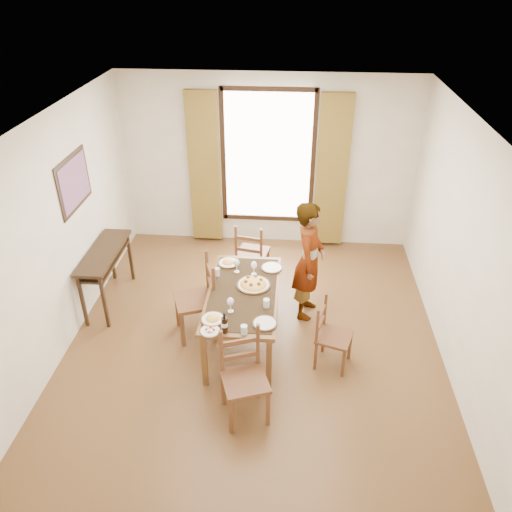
# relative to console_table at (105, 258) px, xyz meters

# --- Properties ---
(ground) EXTENTS (5.00, 5.00, 0.00)m
(ground) POSITION_rel_console_table_xyz_m (2.03, -0.60, -0.68)
(ground) COLOR #4C3017
(ground) RESTS_ON ground
(room_shell) EXTENTS (4.60, 5.10, 2.74)m
(room_shell) POSITION_rel_console_table_xyz_m (2.03, -0.47, 0.86)
(room_shell) COLOR white
(room_shell) RESTS_ON ground
(console_table) EXTENTS (0.38, 1.20, 0.80)m
(console_table) POSITION_rel_console_table_xyz_m (0.00, 0.00, 0.00)
(console_table) COLOR black
(console_table) RESTS_ON ground
(dining_table) EXTENTS (0.82, 1.60, 0.76)m
(dining_table) POSITION_rel_console_table_xyz_m (1.90, -0.70, -0.00)
(dining_table) COLOR brown
(dining_table) RESTS_ON ground
(chair_west) EXTENTS (0.60, 0.60, 1.05)m
(chair_west) POSITION_rel_console_table_xyz_m (1.33, -0.56, -0.19)
(chair_west) COLOR brown
(chair_west) RESTS_ON ground
(chair_north) EXTENTS (0.50, 0.50, 0.95)m
(chair_north) POSITION_rel_console_table_xyz_m (1.88, 0.65, -0.24)
(chair_north) COLOR brown
(chair_north) RESTS_ON ground
(chair_south) EXTENTS (0.56, 0.56, 0.99)m
(chair_south) POSITION_rel_console_table_xyz_m (2.02, -1.79, -0.22)
(chair_south) COLOR brown
(chair_south) RESTS_ON ground
(chair_east) EXTENTS (0.47, 0.47, 0.84)m
(chair_east) POSITION_rel_console_table_xyz_m (2.94, -0.99, -0.29)
(chair_east) COLOR brown
(chair_east) RESTS_ON ground
(man) EXTENTS (0.71, 0.58, 1.60)m
(man) POSITION_rel_console_table_xyz_m (2.67, -0.04, 0.12)
(man) COLOR #92959A
(man) RESTS_ON ground
(plate_sw) EXTENTS (0.27, 0.27, 0.05)m
(plate_sw) POSITION_rel_console_table_xyz_m (1.63, -1.25, 0.10)
(plate_sw) COLOR silver
(plate_sw) RESTS_ON dining_table
(plate_se) EXTENTS (0.27, 0.27, 0.05)m
(plate_se) POSITION_rel_console_table_xyz_m (2.19, -1.27, 0.10)
(plate_se) COLOR silver
(plate_se) RESTS_ON dining_table
(plate_nw) EXTENTS (0.27, 0.27, 0.05)m
(plate_nw) POSITION_rel_console_table_xyz_m (1.65, -0.11, 0.10)
(plate_nw) COLOR silver
(plate_nw) RESTS_ON dining_table
(plate_ne) EXTENTS (0.27, 0.27, 0.05)m
(plate_ne) POSITION_rel_console_table_xyz_m (2.21, -0.18, 0.10)
(plate_ne) COLOR silver
(plate_ne) RESTS_ON dining_table
(pasta_platter) EXTENTS (0.40, 0.40, 0.10)m
(pasta_platter) POSITION_rel_console_table_xyz_m (2.01, -0.58, 0.12)
(pasta_platter) COLOR #AF5916
(pasta_platter) RESTS_ON dining_table
(caprese_plate) EXTENTS (0.20, 0.20, 0.04)m
(caprese_plate) POSITION_rel_console_table_xyz_m (1.63, -1.44, 0.09)
(caprese_plate) COLOR silver
(caprese_plate) RESTS_ON dining_table
(wine_glass_a) EXTENTS (0.08, 0.08, 0.18)m
(wine_glass_a) POSITION_rel_console_table_xyz_m (1.81, -1.09, 0.16)
(wine_glass_a) COLOR white
(wine_glass_a) RESTS_ON dining_table
(wine_glass_b) EXTENTS (0.08, 0.08, 0.18)m
(wine_glass_b) POSITION_rel_console_table_xyz_m (2.00, -0.33, 0.16)
(wine_glass_b) COLOR white
(wine_glass_b) RESTS_ON dining_table
(wine_glass_c) EXTENTS (0.08, 0.08, 0.18)m
(wine_glass_c) POSITION_rel_console_table_xyz_m (1.78, -0.29, 0.16)
(wine_glass_c) COLOR white
(wine_glass_c) RESTS_ON dining_table
(tumbler_a) EXTENTS (0.07, 0.07, 0.10)m
(tumbler_a) POSITION_rel_console_table_xyz_m (2.19, -0.97, 0.12)
(tumbler_a) COLOR silver
(tumbler_a) RESTS_ON dining_table
(tumbler_b) EXTENTS (0.07, 0.07, 0.10)m
(tumbler_b) POSITION_rel_console_table_xyz_m (1.55, -0.39, 0.12)
(tumbler_b) COLOR silver
(tumbler_b) RESTS_ON dining_table
(tumbler_c) EXTENTS (0.07, 0.07, 0.10)m
(tumbler_c) POSITION_rel_console_table_xyz_m (1.99, -1.44, 0.12)
(tumbler_c) COLOR silver
(tumbler_c) RESTS_ON dining_table
(wine_bottle) EXTENTS (0.07, 0.07, 0.25)m
(wine_bottle) POSITION_rel_console_table_xyz_m (1.79, -1.43, 0.20)
(wine_bottle) COLOR black
(wine_bottle) RESTS_ON dining_table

